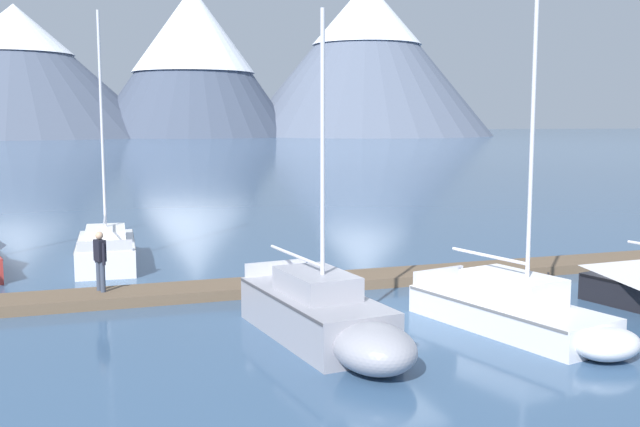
% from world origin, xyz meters
% --- Properties ---
extents(ground_plane, '(700.00, 700.00, 0.00)m').
position_xyz_m(ground_plane, '(0.00, 0.00, 0.00)').
color(ground_plane, '#38567A').
extents(mountain_central_massif, '(84.65, 84.65, 38.62)m').
position_xyz_m(mountain_central_massif, '(-25.83, 221.22, 19.95)').
color(mountain_central_massif, '#4C566B').
rests_on(mountain_central_massif, ground).
extents(mountain_shoulder_ridge, '(62.28, 62.28, 45.02)m').
position_xyz_m(mountain_shoulder_ridge, '(25.22, 214.96, 24.14)').
color(mountain_shoulder_ridge, '#424C60').
rests_on(mountain_shoulder_ridge, ground).
extents(mountain_east_summit, '(81.51, 81.51, 49.13)m').
position_xyz_m(mountain_east_summit, '(80.39, 211.27, 25.57)').
color(mountain_east_summit, slate).
rests_on(mountain_east_summit, ground).
extents(dock, '(28.43, 2.19, 0.30)m').
position_xyz_m(dock, '(0.00, 4.00, 0.14)').
color(dock, brown).
rests_on(dock, ground).
extents(sailboat_second_berth, '(2.11, 6.16, 8.79)m').
position_xyz_m(sailboat_second_berth, '(-6.73, 9.97, 0.57)').
color(sailboat_second_berth, white).
rests_on(sailboat_second_berth, ground).
extents(sailboat_mid_dock_port, '(2.63, 6.50, 7.49)m').
position_xyz_m(sailboat_mid_dock_port, '(-2.25, -1.59, 0.64)').
color(sailboat_mid_dock_port, '#93939E').
rests_on(sailboat_mid_dock_port, ground).
extents(sailboat_mid_dock_starboard, '(3.26, 6.29, 9.10)m').
position_xyz_m(sailboat_mid_dock_starboard, '(2.45, -2.07, 0.54)').
color(sailboat_mid_dock_starboard, silver).
rests_on(sailboat_mid_dock_starboard, ground).
extents(person_on_dock, '(0.35, 0.55, 1.69)m').
position_xyz_m(person_on_dock, '(-7.03, 4.09, 1.26)').
color(person_on_dock, '#384256').
rests_on(person_on_dock, dock).
extents(mooring_buoy_channel_marker, '(0.48, 0.48, 0.56)m').
position_xyz_m(mooring_buoy_channel_marker, '(5.71, 1.48, 0.24)').
color(mooring_buoy_channel_marker, red).
rests_on(mooring_buoy_channel_marker, ground).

